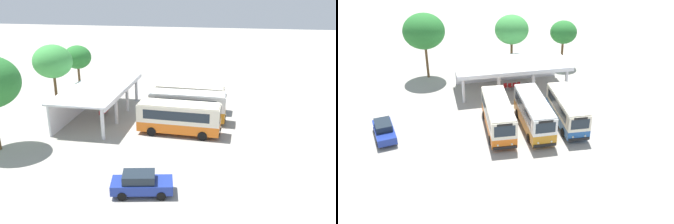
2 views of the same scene
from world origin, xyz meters
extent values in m
plane|color=#A39E93|center=(0.00, 0.00, 0.00)|extent=(180.00, 180.00, 0.00)
cylinder|color=black|center=(-2.08, 0.15, 0.45)|extent=(0.26, 0.91, 0.90)
cylinder|color=black|center=(-4.32, 0.26, 0.45)|extent=(0.26, 0.91, 0.90)
cylinder|color=black|center=(-1.84, 5.08, 0.45)|extent=(0.26, 0.91, 0.90)
cylinder|color=black|center=(-4.08, 5.19, 0.45)|extent=(0.26, 0.91, 0.90)
cube|color=orange|center=(-3.08, 2.67, 0.86)|extent=(2.73, 8.07, 0.96)
cube|color=beige|center=(-3.08, 2.67, 2.18)|extent=(2.73, 8.07, 1.67)
cube|color=beige|center=(-3.08, 2.67, 3.07)|extent=(2.64, 7.83, 0.12)
cube|color=black|center=(-3.27, -1.34, 0.52)|extent=(2.23, 0.21, 0.28)
cube|color=#1E2833|center=(-3.27, -1.29, 2.23)|extent=(1.92, 0.14, 1.09)
cube|color=black|center=(-3.27, -1.29, 2.89)|extent=(1.41, 0.12, 0.24)
cube|color=#1E2833|center=(-1.92, 2.71, 2.23)|extent=(0.35, 6.37, 0.92)
cube|color=#1E2833|center=(-4.23, 2.83, 2.23)|extent=(0.35, 6.37, 0.92)
sphere|color=#EAEACC|center=(-2.63, -1.36, 0.83)|extent=(0.20, 0.20, 0.20)
sphere|color=#EAEACC|center=(-3.92, -1.30, 0.83)|extent=(0.20, 0.20, 0.20)
cylinder|color=black|center=(1.49, -0.23, 0.45)|extent=(0.24, 0.90, 0.90)
cylinder|color=black|center=(-0.68, -0.17, 0.45)|extent=(0.24, 0.90, 0.90)
cylinder|color=black|center=(1.61, 4.72, 0.45)|extent=(0.24, 0.90, 0.90)
cylinder|color=black|center=(-0.57, 4.77, 0.45)|extent=(0.24, 0.90, 0.90)
cube|color=orange|center=(0.46, 2.27, 0.94)|extent=(2.46, 8.04, 1.11)
cube|color=silver|center=(0.46, 2.27, 2.29)|extent=(2.46, 8.04, 1.60)
cube|color=silver|center=(0.46, 2.27, 3.15)|extent=(2.38, 7.79, 0.12)
cube|color=black|center=(0.37, -1.75, 0.52)|extent=(2.16, 0.15, 0.28)
cube|color=#1E2833|center=(0.37, -1.70, 2.34)|extent=(1.86, 0.09, 1.04)
cube|color=black|center=(0.37, -1.70, 2.97)|extent=(1.36, 0.08, 0.24)
cube|color=#1E2833|center=(1.59, 2.35, 2.34)|extent=(0.19, 6.39, 0.88)
cube|color=#1E2833|center=(-0.66, 2.40, 2.34)|extent=(0.19, 6.39, 0.88)
sphere|color=#EAEACC|center=(0.99, -1.75, 0.83)|extent=(0.20, 0.20, 0.20)
sphere|color=#EAEACC|center=(-0.26, -1.72, 0.83)|extent=(0.20, 0.20, 0.20)
cylinder|color=black|center=(4.92, -0.02, 0.45)|extent=(0.27, 0.91, 0.90)
cylinder|color=black|center=(2.84, 0.09, 0.45)|extent=(0.27, 0.91, 0.90)
cylinder|color=black|center=(5.17, 4.81, 0.45)|extent=(0.27, 0.91, 0.90)
cylinder|color=black|center=(3.09, 4.92, 0.45)|extent=(0.27, 0.91, 0.90)
cube|color=#23569E|center=(4.00, 2.45, 0.84)|extent=(2.58, 7.91, 0.91)
cube|color=beige|center=(4.00, 2.45, 2.07)|extent=(2.58, 7.91, 1.56)
cube|color=beige|center=(4.00, 2.45, 2.92)|extent=(2.50, 7.67, 0.12)
cube|color=black|center=(3.80, -1.47, 0.52)|extent=(2.07, 0.21, 0.28)
cube|color=#1E2833|center=(3.80, -1.43, 2.12)|extent=(1.79, 0.14, 1.02)
cube|color=black|center=(3.80, -1.43, 2.74)|extent=(1.31, 0.12, 0.24)
cube|color=#1E2833|center=(5.09, 2.50, 2.12)|extent=(0.36, 6.24, 0.86)
cube|color=#1E2833|center=(2.93, 2.61, 2.12)|extent=(0.36, 6.24, 0.86)
sphere|color=#EAEACC|center=(4.40, -1.50, 0.83)|extent=(0.20, 0.20, 0.20)
sphere|color=#EAEACC|center=(3.20, -1.43, 0.83)|extent=(0.20, 0.20, 0.20)
cylinder|color=black|center=(-12.98, 2.51, 0.32)|extent=(0.30, 0.66, 0.64)
cylinder|color=black|center=(-14.61, 2.19, 0.32)|extent=(0.30, 0.66, 0.64)
cylinder|color=black|center=(-13.48, 5.10, 0.32)|extent=(0.30, 0.66, 0.64)
cylinder|color=black|center=(-15.11, 4.79, 0.32)|extent=(0.30, 0.66, 0.64)
cube|color=navy|center=(-14.04, 3.65, 0.67)|extent=(2.55, 4.53, 0.70)
cube|color=#1E2833|center=(-14.09, 3.86, 1.32)|extent=(1.89, 2.47, 0.60)
cylinder|color=silver|center=(-5.66, 9.51, 1.60)|extent=(0.36, 0.36, 3.20)
cylinder|color=silver|center=(-1.57, 9.51, 1.60)|extent=(0.36, 0.36, 3.20)
cylinder|color=silver|center=(2.52, 9.51, 1.60)|extent=(0.36, 0.36, 3.20)
cylinder|color=silver|center=(6.61, 9.51, 1.60)|extent=(0.36, 0.36, 3.20)
cube|color=white|center=(0.47, 14.71, 1.60)|extent=(13.07, 0.20, 3.20)
cube|color=white|center=(0.47, 12.01, 3.30)|extent=(13.57, 6.10, 0.20)
cube|color=white|center=(0.47, 9.01, 3.06)|extent=(13.57, 0.10, 0.28)
cylinder|color=slate|center=(-0.14, 11.47, 0.22)|extent=(0.03, 0.03, 0.44)
cylinder|color=slate|center=(-0.49, 11.46, 0.22)|extent=(0.03, 0.03, 0.44)
cylinder|color=slate|center=(-0.16, 11.83, 0.22)|extent=(0.03, 0.03, 0.44)
cylinder|color=slate|center=(-0.51, 11.81, 0.22)|extent=(0.03, 0.03, 0.44)
cube|color=#B21E1E|center=(-0.33, 11.64, 0.46)|extent=(0.46, 0.46, 0.04)
cube|color=#B21E1E|center=(-0.33, 11.84, 0.66)|extent=(0.44, 0.06, 0.40)
cylinder|color=slate|center=(0.41, 11.39, 0.22)|extent=(0.03, 0.03, 0.44)
cylinder|color=slate|center=(0.06, 11.37, 0.22)|extent=(0.03, 0.03, 0.44)
cylinder|color=slate|center=(0.40, 11.74, 0.22)|extent=(0.03, 0.03, 0.44)
cylinder|color=slate|center=(0.05, 11.72, 0.22)|extent=(0.03, 0.03, 0.44)
cube|color=#B21E1E|center=(0.23, 11.55, 0.46)|extent=(0.46, 0.46, 0.04)
cube|color=#B21E1E|center=(0.22, 11.75, 0.66)|extent=(0.44, 0.06, 0.40)
cylinder|color=slate|center=(0.97, 11.37, 0.22)|extent=(0.03, 0.03, 0.44)
cylinder|color=slate|center=(0.62, 11.35, 0.22)|extent=(0.03, 0.03, 0.44)
cylinder|color=slate|center=(0.95, 11.72, 0.22)|extent=(0.03, 0.03, 0.44)
cylinder|color=slate|center=(0.60, 11.70, 0.22)|extent=(0.03, 0.03, 0.44)
cube|color=#B21E1E|center=(0.78, 11.53, 0.46)|extent=(0.46, 0.46, 0.04)
cube|color=#B21E1E|center=(0.77, 11.73, 0.66)|extent=(0.44, 0.06, 0.40)
cylinder|color=slate|center=(1.52, 11.44, 0.22)|extent=(0.03, 0.03, 0.44)
cylinder|color=slate|center=(1.17, 11.42, 0.22)|extent=(0.03, 0.03, 0.44)
cylinder|color=slate|center=(1.51, 11.79, 0.22)|extent=(0.03, 0.03, 0.44)
cylinder|color=slate|center=(1.15, 11.77, 0.22)|extent=(0.03, 0.03, 0.44)
cube|color=#B21E1E|center=(1.34, 11.60, 0.46)|extent=(0.46, 0.46, 0.04)
cube|color=#B21E1E|center=(1.33, 11.80, 0.66)|extent=(0.44, 0.06, 0.40)
cylinder|color=brown|center=(1.89, 17.91, 1.99)|extent=(0.32, 0.32, 3.98)
ellipsoid|color=green|center=(1.89, 17.91, 5.65)|extent=(4.44, 4.44, 3.78)
cylinder|color=brown|center=(9.23, 18.21, 1.68)|extent=(0.32, 0.32, 3.36)
ellipsoid|color=#28722D|center=(9.23, 18.21, 4.73)|extent=(3.65, 3.65, 3.11)
cylinder|color=brown|center=(-9.34, 17.85, 2.10)|extent=(0.32, 0.32, 4.21)
ellipsoid|color=#28722D|center=(-9.34, 17.85, 6.17)|extent=(5.22, 5.22, 4.44)
camera|label=1|loc=(-34.75, -1.84, 13.76)|focal=37.73mm
camera|label=2|loc=(-9.32, -28.85, 19.52)|focal=40.05mm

